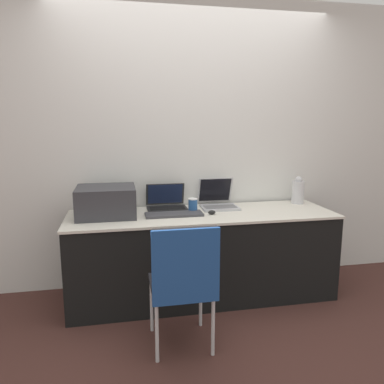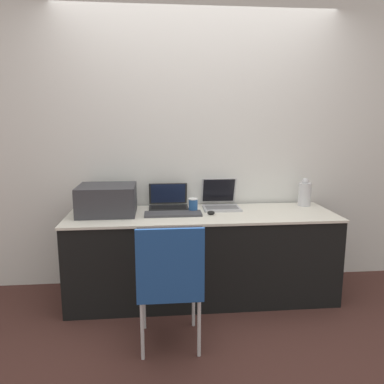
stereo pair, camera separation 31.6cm
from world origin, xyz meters
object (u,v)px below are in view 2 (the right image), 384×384
object	(u,v)px
laptop_right	(220,201)
metal_pitcher	(305,193)
printer	(107,199)
coffee_cup	(193,205)
external_keyboard	(173,214)
laptop_left	(168,203)
chair	(170,275)
mouse	(211,213)

from	to	relation	value
laptop_right	metal_pitcher	bearing A→B (deg)	0.43
printer	laptop_right	bearing A→B (deg)	8.04
printer	coffee_cup	world-z (taller)	printer
printer	external_keyboard	xyz separation A→B (m)	(0.55, -0.09, -0.12)
laptop_left	coffee_cup	distance (m)	0.27
coffee_cup	chair	world-z (taller)	chair
laptop_left	external_keyboard	distance (m)	0.27
external_keyboard	metal_pitcher	size ratio (longest dim) A/B	1.84
laptop_right	chair	size ratio (longest dim) A/B	0.40
laptop_left	laptop_right	xyz separation A→B (m)	(0.47, -0.03, 0.01)
laptop_left	laptop_right	distance (m)	0.47
external_keyboard	metal_pitcher	world-z (taller)	metal_pitcher
laptop_left	metal_pitcher	size ratio (longest dim) A/B	1.34
laptop_left	chair	bearing A→B (deg)	-91.57
printer	mouse	world-z (taller)	printer
coffee_cup	metal_pitcher	world-z (taller)	metal_pitcher
laptop_left	chair	world-z (taller)	laptop_left
metal_pitcher	chair	xyz separation A→B (m)	(-1.28, -1.00, -0.32)
external_keyboard	mouse	xyz separation A→B (m)	(0.32, -0.03, 0.01)
laptop_right	external_keyboard	size ratio (longest dim) A/B	0.73
coffee_cup	mouse	xyz separation A→B (m)	(0.14, -0.12, -0.04)
external_keyboard	metal_pitcher	bearing A→B (deg)	11.09
coffee_cup	chair	xyz separation A→B (m)	(-0.23, -0.85, -0.26)
coffee_cup	metal_pitcher	bearing A→B (deg)	8.06
external_keyboard	laptop_left	bearing A→B (deg)	96.32
laptop_left	chair	size ratio (longest dim) A/B	0.40
mouse	printer	bearing A→B (deg)	171.84
coffee_cup	metal_pitcher	distance (m)	1.06
printer	chair	distance (m)	1.04
chair	laptop_left	bearing A→B (deg)	88.43
coffee_cup	printer	bearing A→B (deg)	179.76
printer	chair	world-z (taller)	printer
printer	mouse	bearing A→B (deg)	-8.16
laptop_left	coffee_cup	bearing A→B (deg)	-39.54
printer	laptop_right	xyz separation A→B (m)	(0.99, 0.14, -0.08)
external_keyboard	mouse	bearing A→B (deg)	-5.27
printer	metal_pitcher	distance (m)	1.78
printer	coffee_cup	distance (m)	0.73
printer	mouse	size ratio (longest dim) A/B	7.49
laptop_right	laptop_left	bearing A→B (deg)	176.59
printer	laptop_left	world-z (taller)	printer
coffee_cup	metal_pitcher	size ratio (longest dim) A/B	0.46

